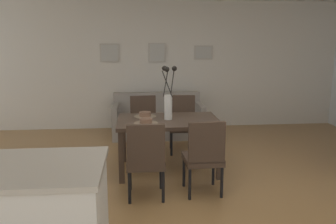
{
  "coord_description": "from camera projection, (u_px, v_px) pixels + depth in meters",
  "views": [
    {
      "loc": [
        -0.65,
        -4.04,
        1.82
      ],
      "look_at": [
        -0.21,
        0.83,
        0.81
      ],
      "focal_mm": 37.45,
      "sensor_mm": 36.0,
      "label": 1
    }
  ],
  "objects": [
    {
      "name": "bowl_near_right",
      "position": [
        145.0,
        114.0,
        5.02
      ],
      "size": [
        0.17,
        0.17,
        0.07
      ],
      "color": "brown",
      "rests_on": "dining_table"
    },
    {
      "name": "dining_chair_far_left",
      "position": [
        204.0,
        154.0,
        4.1
      ],
      "size": [
        0.46,
        0.46,
        0.92
      ],
      "color": "#3D2D23",
      "rests_on": "ground"
    },
    {
      "name": "centerpiece_vase",
      "position": [
        168.0,
        99.0,
        4.8
      ],
      "size": [
        0.21,
        0.23,
        0.73
      ],
      "color": "silver",
      "rests_on": "dining_table"
    },
    {
      "name": "kitchen_island",
      "position": [
        7.0,
        224.0,
        2.63
      ],
      "size": [
        1.47,
        0.85,
        0.92
      ],
      "color": "silver",
      "rests_on": "ground"
    },
    {
      "name": "framed_picture_center",
      "position": [
        157.0,
        53.0,
        7.13
      ],
      "size": [
        0.35,
        0.03,
        0.39
      ],
      "color": "#B2ADA3"
    },
    {
      "name": "back_wall_panel",
      "position": [
        167.0,
        65.0,
        7.28
      ],
      "size": [
        9.0,
        0.1,
        2.6
      ],
      "primitive_type": "cube",
      "color": "silver",
      "rests_on": "ground"
    },
    {
      "name": "dining_table",
      "position": [
        168.0,
        126.0,
        4.87
      ],
      "size": [
        1.4,
        0.94,
        0.74
      ],
      "color": "#3D2D23",
      "rests_on": "ground"
    },
    {
      "name": "ground_plane",
      "position": [
        191.0,
        189.0,
        4.37
      ],
      "size": [
        9.0,
        9.0,
        0.0
      ],
      "primitive_type": "plane",
      "color": "olive"
    },
    {
      "name": "dining_chair_near_right",
      "position": [
        144.0,
        122.0,
        5.73
      ],
      "size": [
        0.47,
        0.47,
        0.92
      ],
      "color": "#3D2D23",
      "rests_on": "ground"
    },
    {
      "name": "dining_chair_near_left",
      "position": [
        146.0,
        157.0,
        3.99
      ],
      "size": [
        0.44,
        0.44,
        0.92
      ],
      "color": "#3D2D23",
      "rests_on": "ground"
    },
    {
      "name": "placemat_near_right",
      "position": [
        145.0,
        116.0,
        5.03
      ],
      "size": [
        0.32,
        0.32,
        0.01
      ],
      "primitive_type": "cylinder",
      "color": "#7F705B",
      "rests_on": "dining_table"
    },
    {
      "name": "framed_picture_left",
      "position": [
        109.0,
        53.0,
        7.05
      ],
      "size": [
        0.38,
        0.03,
        0.37
      ],
      "color": "#B2ADA3"
    },
    {
      "name": "framed_picture_right",
      "position": [
        203.0,
        53.0,
        7.22
      ],
      "size": [
        0.38,
        0.03,
        0.29
      ],
      "color": "#B2ADA3"
    },
    {
      "name": "sofa",
      "position": [
        158.0,
        121.0,
        6.79
      ],
      "size": [
        1.71,
        0.84,
        0.8
      ],
      "color": "gray",
      "rests_on": "ground"
    },
    {
      "name": "bowl_near_left",
      "position": [
        146.0,
        120.0,
        4.61
      ],
      "size": [
        0.17,
        0.17,
        0.07
      ],
      "color": "brown",
      "rests_on": "dining_table"
    },
    {
      "name": "placemat_near_left",
      "position": [
        146.0,
        123.0,
        4.62
      ],
      "size": [
        0.32,
        0.32,
        0.01
      ],
      "primitive_type": "cylinder",
      "color": "#7F705B",
      "rests_on": "dining_table"
    },
    {
      "name": "dining_chair_far_right",
      "position": [
        183.0,
        121.0,
        5.78
      ],
      "size": [
        0.47,
        0.47,
        0.92
      ],
      "color": "#3D2D23",
      "rests_on": "ground"
    }
  ]
}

